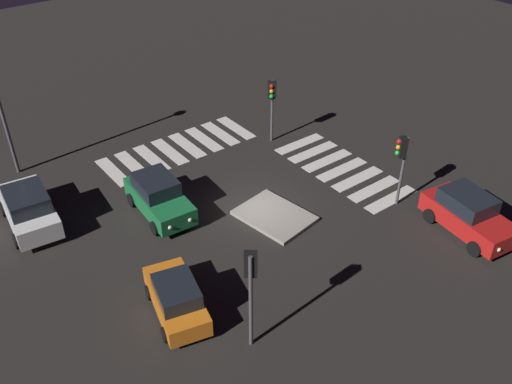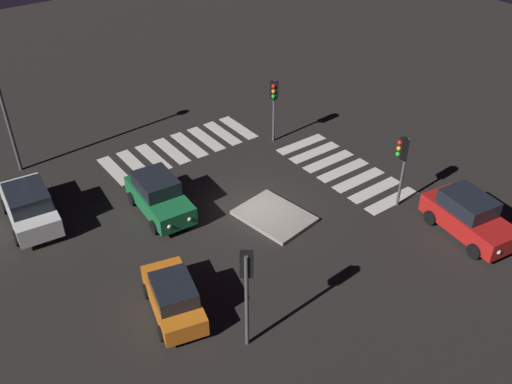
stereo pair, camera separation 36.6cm
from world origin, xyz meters
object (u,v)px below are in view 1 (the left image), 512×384
Objects in this scene: car_orange at (176,298)px; traffic_light_west at (251,277)px; traffic_light_east at (272,97)px; car_green at (159,197)px; car_red at (468,214)px; traffic_light_south at (402,155)px; traffic_island at (274,216)px; car_white at (29,208)px.

traffic_light_west is (-2.77, -1.44, 2.36)m from car_orange.
car_green is at bearing -31.07° from traffic_light_east.
car_red is 13.53m from car_orange.
car_green is 1.09× the size of car_orange.
traffic_light_east is (10.94, -9.70, -0.33)m from traffic_light_west.
car_red is at bearing -55.50° from traffic_light_west.
car_green is 11.49m from traffic_light_south.
car_red reaches higher than car_green.
traffic_island is at bearing 6.95° from traffic_light_south.
traffic_island is 11.30m from car_white.
traffic_light_south is (2.54, -10.65, -0.38)m from traffic_light_west.
traffic_island is 0.90× the size of traffic_light_west.
traffic_island is 1.01× the size of traffic_light_east.
car_orange is at bearing 32.50° from traffic_light_south.
car_orange is 3.91m from traffic_light_west.
traffic_light_south is at bearing -156.40° from car_red.
car_white is 1.26× the size of traffic_light_south.
traffic_island is 0.86× the size of car_green.
car_red is 14.20m from car_green.
traffic_light_east is 8.45m from traffic_light_south.
car_green is at bearing -9.80° from car_orange.
traffic_light_east reaches higher than traffic_light_south.
traffic_light_south reaches higher than car_green.
car_red is 1.25× the size of traffic_light_south.
traffic_light_south is at bearing -116.02° from car_white.
traffic_light_east reaches higher than car_green.
car_red is 11.84m from traffic_light_west.
car_red is at bearing 54.18° from traffic_light_east.
traffic_light_west reaches higher than car_green.
traffic_light_west reaches higher than traffic_light_south.
car_orange is at bearing -19.80° from car_green.
car_white is 1.24× the size of traffic_light_east.
traffic_light_south is at bearing -37.89° from traffic_light_west.
traffic_light_west reaches higher than car_white.
car_red is at bearing 139.08° from traffic_light_south.
traffic_light_south is (-6.31, -9.42, 1.87)m from car_green.
traffic_light_south is at bearing -116.65° from traffic_island.
car_red is at bearing -91.62° from car_orange.
traffic_light_west is (-8.85, 1.23, 2.25)m from car_green.
car_white is at bearing -47.74° from traffic_light_east.
traffic_light_west reaches higher than car_orange.
car_green is at bearing -124.98° from car_red.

